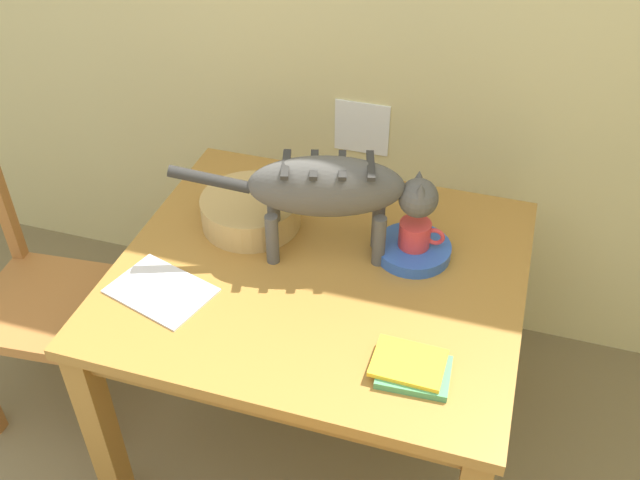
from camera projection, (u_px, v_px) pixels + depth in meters
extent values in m
cube|color=white|center=(362.00, 128.00, 2.49)|extent=(0.19, 0.01, 0.19)
cube|color=#A06E2E|center=(320.00, 273.00, 1.99)|extent=(1.11, 0.98, 0.03)
cube|color=olive|center=(320.00, 287.00, 2.02)|extent=(1.03, 0.90, 0.07)
cube|color=#A06E2E|center=(103.00, 437.00, 2.02)|extent=(0.07, 0.07, 0.72)
cube|color=#A06E2E|center=(225.00, 247.00, 2.67)|extent=(0.07, 0.07, 0.72)
cube|color=#A06E2E|center=(499.00, 303.00, 2.44)|extent=(0.07, 0.07, 0.72)
ellipsoid|color=#4E4B46|center=(326.00, 186.00, 1.89)|extent=(0.44, 0.24, 0.17)
cube|color=#2A2926|center=(286.00, 164.00, 1.85)|extent=(0.05, 0.13, 0.01)
cube|color=#2A2926|center=(314.00, 165.00, 1.85)|extent=(0.05, 0.13, 0.01)
cube|color=#2A2926|center=(342.00, 165.00, 1.84)|extent=(0.05, 0.13, 0.01)
cube|color=#2A2926|center=(371.00, 166.00, 1.84)|extent=(0.05, 0.13, 0.01)
cylinder|color=#4E4B46|center=(378.00, 224.00, 2.01)|extent=(0.04, 0.04, 0.16)
cylinder|color=#4E4B46|center=(379.00, 241.00, 1.95)|extent=(0.04, 0.04, 0.16)
cylinder|color=#4E4B46|center=(274.00, 222.00, 2.01)|extent=(0.04, 0.04, 0.16)
cylinder|color=#4E4B46|center=(272.00, 239.00, 1.96)|extent=(0.04, 0.04, 0.16)
sphere|color=#4E4B46|center=(418.00, 198.00, 1.90)|extent=(0.11, 0.11, 0.11)
cone|color=#4E4B46|center=(419.00, 177.00, 1.90)|extent=(0.04, 0.04, 0.04)
cone|color=#4E4B46|center=(421.00, 190.00, 1.85)|extent=(0.04, 0.04, 0.04)
cylinder|color=#2A2926|center=(210.00, 179.00, 1.88)|extent=(0.22, 0.09, 0.08)
cylinder|color=#2D56B6|center=(413.00, 250.00, 2.02)|extent=(0.21, 0.21, 0.04)
cylinder|color=#CF3739|center=(415.00, 234.00, 1.98)|extent=(0.09, 0.09, 0.08)
torus|color=#CF3739|center=(435.00, 237.00, 1.96)|extent=(0.06, 0.01, 0.06)
cube|color=silver|center=(161.00, 291.00, 1.91)|extent=(0.30, 0.25, 0.01)
cube|color=#47935C|center=(414.00, 372.00, 1.68)|extent=(0.17, 0.14, 0.02)
cube|color=yellow|center=(408.00, 363.00, 1.68)|extent=(0.17, 0.13, 0.01)
cylinder|color=tan|center=(251.00, 211.00, 2.11)|extent=(0.29, 0.29, 0.09)
cylinder|color=brown|center=(251.00, 209.00, 2.11)|extent=(0.24, 0.24, 0.08)
cube|color=#A66933|center=(45.00, 305.00, 2.30)|extent=(0.46, 0.46, 0.04)
cube|color=#A66933|center=(1.00, 198.00, 2.32)|extent=(0.04, 0.04, 0.48)
cube|color=#A66933|center=(135.00, 324.00, 2.56)|extent=(0.04, 0.04, 0.43)
cube|color=#A66933|center=(88.00, 407.00, 2.28)|extent=(0.04, 0.04, 0.43)
cube|color=#A66933|center=(39.00, 308.00, 2.62)|extent=(0.04, 0.04, 0.43)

